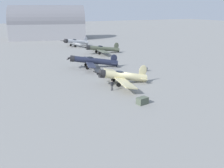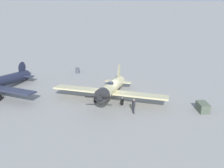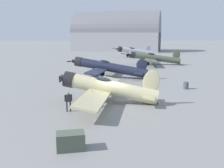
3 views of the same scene
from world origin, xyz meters
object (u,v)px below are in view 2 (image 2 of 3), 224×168
ground_crew_mechanic (134,105)px  airplane_foreground (111,88)px  fuel_drum (78,70)px  equipment_crate (203,107)px

ground_crew_mechanic → airplane_foreground: bearing=-69.4°
fuel_drum → airplane_foreground: bearing=-147.2°
equipment_crate → airplane_foreground: bearing=78.2°
equipment_crate → fuel_drum: 19.60m
ground_crew_mechanic → equipment_crate: (1.08, -7.36, -0.52)m
airplane_foreground → equipment_crate: size_ratio=7.83×
ground_crew_mechanic → fuel_drum: bearing=-74.6°
ground_crew_mechanic → equipment_crate: bearing=169.0°
equipment_crate → fuel_drum: (11.34, 15.99, -0.08)m
airplane_foreground → fuel_drum: airplane_foreground is taller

